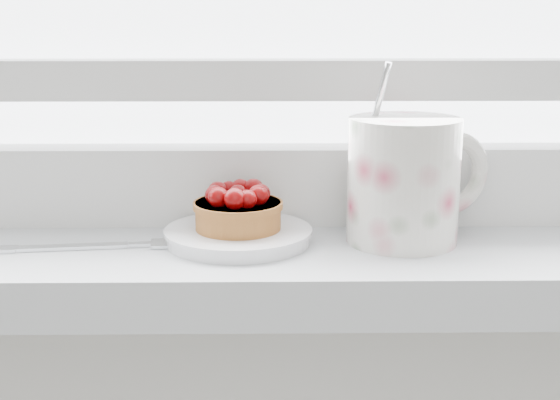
{
  "coord_description": "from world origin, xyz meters",
  "views": [
    {
      "loc": [
        -0.04,
        1.27,
        1.13
      ],
      "look_at": [
        -0.03,
        1.88,
        0.98
      ],
      "focal_mm": 50.0,
      "sensor_mm": 36.0,
      "label": 1
    }
  ],
  "objects_px": {
    "raspberry_tart": "(238,208)",
    "fork": "(108,246)",
    "floral_mug": "(407,178)",
    "saucer": "(238,236)"
  },
  "relations": [
    {
      "from": "raspberry_tart",
      "to": "fork",
      "type": "distance_m",
      "value": 0.11
    },
    {
      "from": "floral_mug",
      "to": "fork",
      "type": "distance_m",
      "value": 0.25
    },
    {
      "from": "saucer",
      "to": "raspberry_tart",
      "type": "relative_size",
      "value": 1.66
    },
    {
      "from": "raspberry_tart",
      "to": "saucer",
      "type": "bearing_deg",
      "value": 78.75
    },
    {
      "from": "raspberry_tart",
      "to": "floral_mug",
      "type": "bearing_deg",
      "value": 1.31
    },
    {
      "from": "saucer",
      "to": "floral_mug",
      "type": "height_order",
      "value": "floral_mug"
    },
    {
      "from": "floral_mug",
      "to": "fork",
      "type": "bearing_deg",
      "value": -176.27
    },
    {
      "from": "saucer",
      "to": "raspberry_tart",
      "type": "height_order",
      "value": "raspberry_tart"
    },
    {
      "from": "floral_mug",
      "to": "raspberry_tart",
      "type": "bearing_deg",
      "value": -178.69
    },
    {
      "from": "saucer",
      "to": "fork",
      "type": "distance_m",
      "value": 0.11
    }
  ]
}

